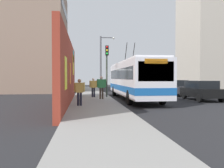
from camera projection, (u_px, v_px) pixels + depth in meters
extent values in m
plane|color=#232326|center=(111.00, 99.00, 20.12)|extent=(80.00, 80.00, 0.00)
cube|color=gray|center=(93.00, 98.00, 19.93)|extent=(48.00, 3.20, 0.15)
cube|color=maroon|center=(68.00, 73.00, 15.54)|extent=(13.70, 0.30, 4.29)
cube|color=orange|center=(70.00, 73.00, 15.06)|extent=(0.85, 0.02, 1.32)
cube|color=#33D8E5|center=(73.00, 57.00, 19.71)|extent=(1.04, 0.02, 0.99)
cube|color=yellow|center=(66.00, 73.00, 11.42)|extent=(1.25, 0.02, 1.59)
cube|color=yellow|center=(73.00, 65.00, 19.51)|extent=(1.46, 0.02, 1.63)
cube|color=gray|center=(31.00, 40.00, 30.90)|extent=(11.02, 8.69, 13.50)
cube|color=black|center=(65.00, 58.00, 31.49)|extent=(9.37, 0.04, 1.10)
cube|color=black|center=(65.00, 35.00, 31.40)|extent=(9.37, 0.04, 1.10)
cube|color=black|center=(65.00, 10.00, 31.32)|extent=(9.37, 0.04, 1.10)
cube|color=#B2A899|center=(207.00, 34.00, 36.97)|extent=(8.85, 6.87, 17.38)
cube|color=silver|center=(134.00, 79.00, 19.57)|extent=(12.27, 2.49, 2.57)
cube|color=silver|center=(134.00, 63.00, 19.53)|extent=(11.78, 2.29, 0.12)
cube|color=#1959A5|center=(134.00, 87.00, 19.58)|extent=(12.29, 2.51, 0.44)
cube|color=black|center=(156.00, 71.00, 13.48)|extent=(0.04, 2.11, 1.15)
cube|color=black|center=(134.00, 74.00, 19.56)|extent=(11.29, 2.52, 0.82)
cube|color=orange|center=(156.00, 61.00, 13.48)|extent=(0.06, 1.37, 0.28)
cylinder|color=black|center=(133.00, 55.00, 21.38)|extent=(1.43, 0.06, 2.00)
cylinder|color=black|center=(126.00, 55.00, 21.29)|extent=(1.43, 0.06, 2.00)
cylinder|color=black|center=(162.00, 97.00, 15.83)|extent=(1.00, 0.28, 1.00)
cylinder|color=black|center=(129.00, 98.00, 15.57)|extent=(1.00, 0.28, 1.00)
cylinder|color=black|center=(136.00, 91.00, 23.63)|extent=(1.00, 0.28, 1.00)
cylinder|color=black|center=(114.00, 91.00, 23.36)|extent=(1.00, 0.28, 1.00)
cube|color=black|center=(202.00, 92.00, 18.72)|extent=(4.13, 1.91, 0.66)
cube|color=black|center=(201.00, 84.00, 18.79)|extent=(2.48, 1.72, 0.60)
cylinder|color=black|center=(221.00, 98.00, 17.48)|extent=(0.64, 0.22, 0.64)
cylinder|color=black|center=(200.00, 98.00, 17.28)|extent=(0.64, 0.22, 0.64)
cylinder|color=black|center=(203.00, 95.00, 20.19)|extent=(0.64, 0.22, 0.64)
cylinder|color=black|center=(184.00, 95.00, 19.98)|extent=(0.64, 0.22, 0.64)
cube|color=#38383D|center=(176.00, 89.00, 23.94)|extent=(4.41, 1.73, 0.66)
cube|color=black|center=(176.00, 83.00, 24.01)|extent=(2.64, 1.56, 0.60)
cylinder|color=black|center=(189.00, 93.00, 22.59)|extent=(0.64, 0.22, 0.64)
cylinder|color=black|center=(174.00, 93.00, 22.41)|extent=(0.64, 0.22, 0.64)
cylinder|color=black|center=(177.00, 92.00, 25.48)|extent=(0.64, 0.22, 0.64)
cylinder|color=black|center=(164.00, 92.00, 25.30)|extent=(0.64, 0.22, 0.64)
cube|color=#C6B793|center=(157.00, 87.00, 30.32)|extent=(4.48, 1.74, 0.66)
cube|color=black|center=(156.00, 82.00, 30.39)|extent=(2.69, 1.56, 0.60)
cylinder|color=black|center=(166.00, 90.00, 28.95)|extent=(0.64, 0.22, 0.64)
cylinder|color=black|center=(154.00, 90.00, 28.77)|extent=(0.64, 0.22, 0.64)
cylinder|color=black|center=(159.00, 89.00, 31.89)|extent=(0.64, 0.22, 0.64)
cylinder|color=black|center=(148.00, 89.00, 31.71)|extent=(0.64, 0.22, 0.64)
cylinder|color=#1E1E2D|center=(94.00, 92.00, 20.10)|extent=(0.14, 0.14, 0.80)
cylinder|color=#1E1E2D|center=(92.00, 92.00, 20.08)|extent=(0.14, 0.14, 0.80)
cube|color=gold|center=(93.00, 84.00, 20.07)|extent=(0.22, 0.47, 0.60)
cylinder|color=gold|center=(97.00, 84.00, 20.10)|extent=(0.09, 0.09, 0.57)
cylinder|color=gold|center=(90.00, 84.00, 20.04)|extent=(0.09, 0.09, 0.57)
sphere|color=beige|center=(93.00, 79.00, 20.06)|extent=(0.22, 0.22, 0.22)
cylinder|color=#3F3326|center=(103.00, 93.00, 18.33)|extent=(0.14, 0.14, 0.88)
cylinder|color=#3F3326|center=(100.00, 93.00, 18.31)|extent=(0.14, 0.14, 0.88)
cube|color=#338C4C|center=(101.00, 84.00, 18.30)|extent=(0.22, 0.51, 0.66)
cylinder|color=#338C4C|center=(105.00, 83.00, 18.34)|extent=(0.09, 0.09, 0.63)
cylinder|color=#338C4C|center=(98.00, 83.00, 18.27)|extent=(0.09, 0.09, 0.63)
sphere|color=beige|center=(101.00, 78.00, 18.29)|extent=(0.24, 0.24, 0.24)
cylinder|color=#1E1E2D|center=(81.00, 99.00, 14.00)|extent=(0.14, 0.14, 0.78)
cylinder|color=#1E1E2D|center=(78.00, 99.00, 13.98)|extent=(0.14, 0.14, 0.78)
cube|color=gold|center=(79.00, 88.00, 13.97)|extent=(0.22, 0.46, 0.59)
cylinder|color=gold|center=(84.00, 87.00, 14.00)|extent=(0.09, 0.09, 0.56)
cylinder|color=gold|center=(75.00, 87.00, 13.94)|extent=(0.09, 0.09, 0.56)
sphere|color=#936B4C|center=(79.00, 81.00, 13.96)|extent=(0.21, 0.21, 0.21)
cylinder|color=#2D382D|center=(107.00, 71.00, 20.39)|extent=(0.14, 0.14, 4.45)
cube|color=black|center=(107.00, 50.00, 20.12)|extent=(0.20, 0.28, 0.84)
sphere|color=red|center=(107.00, 47.00, 20.01)|extent=(0.18, 0.18, 0.18)
sphere|color=yellow|center=(107.00, 50.00, 20.02)|extent=(0.18, 0.18, 0.18)
sphere|color=green|center=(107.00, 54.00, 20.02)|extent=(0.18, 0.18, 0.18)
cylinder|color=#4C4C51|center=(101.00, 64.00, 26.24)|extent=(0.18, 0.18, 6.31)
cylinder|color=#4C4C51|center=(107.00, 38.00, 26.25)|extent=(0.10, 1.44, 0.10)
ellipsoid|color=silver|center=(113.00, 38.00, 26.33)|extent=(0.44, 0.28, 0.20)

